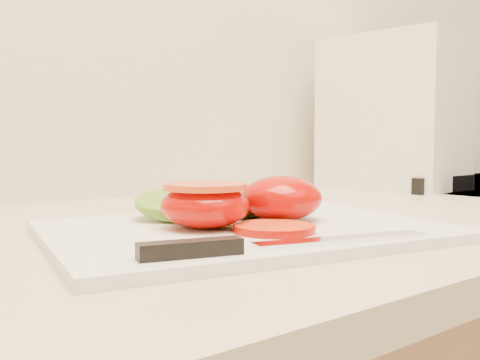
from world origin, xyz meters
TOP-DOWN VIEW (x-y plane):
  - cutting_board at (-0.38, 1.58)m, footprint 0.42×0.34m
  - tomato_half_dome at (-0.32, 1.58)m, footprint 0.09×0.09m
  - tomato_half_cut at (-0.42, 1.59)m, footprint 0.09×0.09m
  - tomato_slice_0 at (-0.38, 1.53)m, footprint 0.07×0.07m
  - lettuce_leaf_0 at (-0.38, 1.66)m, footprint 0.16×0.12m
  - lettuce_leaf_1 at (-0.33, 1.65)m, footprint 0.14×0.13m
  - knife at (-0.44, 1.48)m, footprint 0.25×0.07m
  - appliance at (0.21, 1.83)m, footprint 0.24×0.28m

SIDE VIEW (x-z plane):
  - cutting_board at x=-0.38m, z-range 0.93..0.94m
  - tomato_slice_0 at x=-0.38m, z-range 0.94..0.95m
  - knife at x=-0.44m, z-range 0.94..0.95m
  - lettuce_leaf_1 at x=-0.33m, z-range 0.94..0.96m
  - lettuce_leaf_0 at x=-0.38m, z-range 0.94..0.97m
  - tomato_half_cut at x=-0.42m, z-range 0.94..0.99m
  - tomato_half_dome at x=-0.32m, z-range 0.94..0.99m
  - appliance at x=0.21m, z-range 0.93..1.23m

